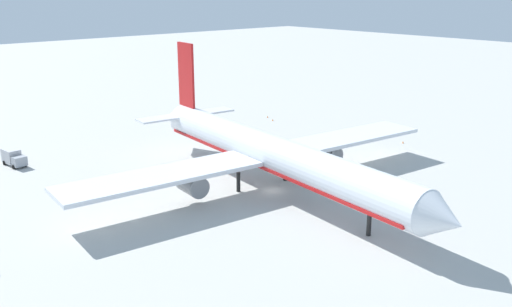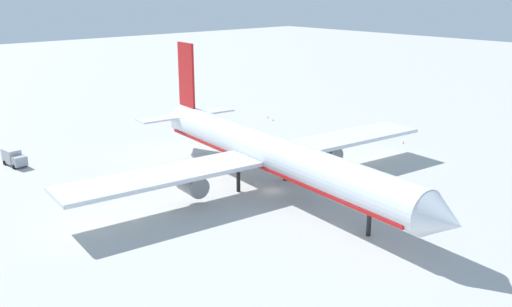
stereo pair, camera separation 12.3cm
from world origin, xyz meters
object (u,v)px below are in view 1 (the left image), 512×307
airliner (269,153)px  service_truck_1 (13,157)px  traffic_cone_1 (268,117)px  traffic_cone_0 (273,120)px  traffic_cone_2 (403,142)px

airliner → service_truck_1: (-43.97, -29.09, -4.89)m
traffic_cone_1 → traffic_cone_0: bearing=-22.6°
airliner → service_truck_1: 52.95m
traffic_cone_0 → service_truck_1: bearing=-95.3°
traffic_cone_2 → traffic_cone_0: bearing=-169.0°
airliner → traffic_cone_1: 56.74m
traffic_cone_1 → traffic_cone_2: 40.23m
traffic_cone_1 → service_truck_1: bearing=-92.0°
service_truck_1 → traffic_cone_2: service_truck_1 is taller
service_truck_1 → traffic_cone_1: (2.40, 67.20, -1.41)m
traffic_cone_1 → traffic_cone_2: size_ratio=1.00×
airliner → traffic_cone_1: size_ratio=139.89×
service_truck_1 → traffic_cone_2: 84.12m
airliner → traffic_cone_1: airliner is taller
service_truck_1 → traffic_cone_0: 65.97m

